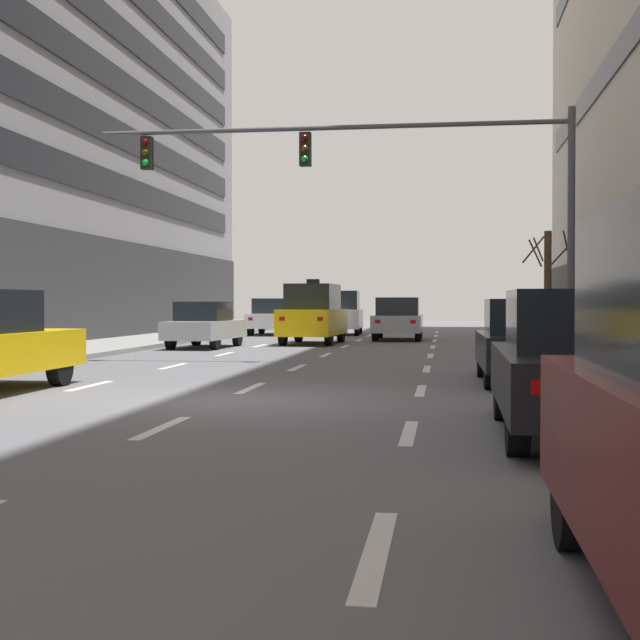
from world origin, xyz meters
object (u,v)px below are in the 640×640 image
object	(u,v)px
car_driving_5	(273,317)
car_driving_4	(342,313)
car_parked_1	(583,365)
pedestrian_0	(562,315)
car_driving_2	(205,325)
car_driving_3	(398,319)
taxi_driving_1	(313,314)
traffic_signal_0	(390,174)
street_tree_1	(548,281)
car_parked_2	(528,342)

from	to	relation	value
car_driving_5	car_driving_4	bearing A→B (deg)	9.61
car_parked_1	pedestrian_0	bearing A→B (deg)	83.57
car_driving_5	car_parked_1	world-z (taller)	car_driving_5
car_driving_2	car_driving_4	xyz separation A→B (m)	(3.20, 12.37, 0.26)
car_driving_3	pedestrian_0	world-z (taller)	pedestrian_0
pedestrian_0	taxi_driving_1	bearing A→B (deg)	151.31
car_driving_3	traffic_signal_0	world-z (taller)	traffic_signal_0
car_driving_4	taxi_driving_1	bearing A→B (deg)	-89.99
street_tree_1	pedestrian_0	xyz separation A→B (m)	(-0.55, -8.68, -1.24)
car_driving_5	street_tree_1	world-z (taller)	street_tree_1
traffic_signal_0	car_parked_2	bearing A→B (deg)	-59.26
car_parked_1	car_driving_5	bearing A→B (deg)	107.42
car_driving_4	traffic_signal_0	size ratio (longest dim) A/B	0.36
car_parked_2	pedestrian_0	world-z (taller)	pedestrian_0
traffic_signal_0	pedestrian_0	size ratio (longest dim) A/B	6.95
car_driving_2	car_driving_3	distance (m)	9.29
car_driving_4	pedestrian_0	bearing A→B (deg)	-58.86
taxi_driving_1	car_parked_2	size ratio (longest dim) A/B	1.07
car_driving_2	traffic_signal_0	size ratio (longest dim) A/B	0.35
car_driving_2	car_driving_5	bearing A→B (deg)	89.86
taxi_driving_1	car_driving_4	bearing A→B (deg)	90.01
taxi_driving_1	car_driving_4	size ratio (longest dim) A/B	1.06
taxi_driving_1	car_driving_2	bearing A→B (deg)	-135.09
car_driving_5	traffic_signal_0	distance (m)	20.20
taxi_driving_1	car_driving_3	size ratio (longest dim) A/B	1.00
car_driving_2	traffic_signal_0	distance (m)	10.33
taxi_driving_1	car_parked_2	world-z (taller)	taxi_driving_1
traffic_signal_0	car_driving_5	bearing A→B (deg)	109.49
car_driving_2	car_driving_5	world-z (taller)	car_driving_5
car_driving_2	pedestrian_0	world-z (taller)	pedestrian_0
car_driving_5	car_parked_2	xyz separation A→B (m)	(9.52, -23.58, -0.05)
car_driving_3	car_parked_2	size ratio (longest dim) A/B	1.07
car_driving_4	pedestrian_0	distance (m)	16.02
car_parked_1	street_tree_1	size ratio (longest dim) A/B	1.06
car_driving_2	car_parked_1	distance (m)	20.82
car_driving_2	traffic_signal_0	world-z (taller)	traffic_signal_0
car_driving_5	pedestrian_0	bearing A→B (deg)	-48.99
car_parked_2	street_tree_1	bearing A→B (deg)	82.57
taxi_driving_1	car_driving_5	world-z (taller)	taxi_driving_1
taxi_driving_1	car_parked_1	size ratio (longest dim) A/B	1.02
taxi_driving_1	car_driving_5	size ratio (longest dim) A/B	1.00
taxi_driving_1	car_driving_4	xyz separation A→B (m)	(-0.00, 9.18, -0.07)
car_driving_4	car_driving_2	bearing A→B (deg)	-104.51
taxi_driving_1	traffic_signal_0	bearing A→B (deg)	-71.09
car_driving_4	car_driving_5	xyz separation A→B (m)	(-3.17, -0.54, -0.18)
car_driving_2	car_driving_4	size ratio (longest dim) A/B	0.98
car_parked_2	traffic_signal_0	distance (m)	6.90
taxi_driving_1	traffic_signal_0	distance (m)	11.22
taxi_driving_1	car_parked_1	distance (m)	22.60
car_driving_2	pedestrian_0	size ratio (longest dim) A/B	2.46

